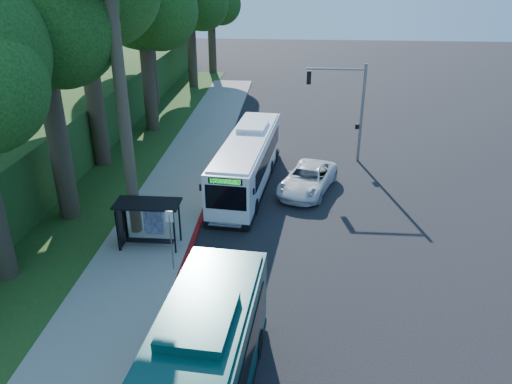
{
  "coord_description": "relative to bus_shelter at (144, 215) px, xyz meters",
  "views": [
    {
      "loc": [
        -0.01,
        -24.4,
        13.39
      ],
      "look_at": [
        -1.95,
        1.0,
        1.43
      ],
      "focal_mm": 35.0,
      "sensor_mm": 36.0,
      "label": 1
    }
  ],
  "objects": [
    {
      "name": "bus_shelter",
      "position": [
        0.0,
        0.0,
        0.0
      ],
      "size": [
        3.2,
        1.51,
        2.55
      ],
      "color": "black",
      "rests_on": "ground"
    },
    {
      "name": "grass_verge",
      "position": [
        -5.74,
        7.86,
        -1.78
      ],
      "size": [
        8.0,
        70.0,
        0.06
      ],
      "primitive_type": "cube",
      "color": "#234719",
      "rests_on": "ground"
    },
    {
      "name": "sidewalk",
      "position": [
        -0.04,
        2.86,
        -1.75
      ],
      "size": [
        4.5,
        70.0,
        0.12
      ],
      "primitive_type": "cube",
      "color": "gray",
      "rests_on": "ground"
    },
    {
      "name": "red_curb",
      "position": [
        2.26,
        -1.14,
        -1.74
      ],
      "size": [
        0.25,
        30.0,
        0.13
      ],
      "primitive_type": "cube",
      "color": "maroon",
      "rests_on": "ground"
    },
    {
      "name": "tree_2",
      "position": [
        -4.64,
        18.84,
        8.67
      ],
      "size": [
        8.82,
        8.4,
        15.12
      ],
      "color": "#382B1E",
      "rests_on": "ground"
    },
    {
      "name": "stop_sign_pole",
      "position": [
        1.86,
        -2.14,
        0.28
      ],
      "size": [
        0.35,
        0.06,
        3.17
      ],
      "color": "gray",
      "rests_on": "ground"
    },
    {
      "name": "traffic_signal_pole",
      "position": [
        11.04,
        12.86,
        2.62
      ],
      "size": [
        4.1,
        0.3,
        7.0
      ],
      "color": "gray",
      "rests_on": "ground"
    },
    {
      "name": "ground",
      "position": [
        7.26,
        2.86,
        -1.81
      ],
      "size": [
        140.0,
        140.0,
        0.0
      ],
      "primitive_type": "plane",
      "color": "black",
      "rests_on": "ground"
    },
    {
      "name": "pickup",
      "position": [
        8.3,
        7.37,
        -1.01
      ],
      "size": [
        4.32,
        6.3,
        1.6
      ],
      "primitive_type": "imported",
      "rotation": [
        0.0,
        0.0,
        -0.32
      ],
      "color": "silver",
      "rests_on": "ground"
    },
    {
      "name": "white_bus",
      "position": [
        4.46,
        7.89,
        -0.06
      ],
      "size": [
        3.74,
        12.18,
        3.57
      ],
      "rotation": [
        0.0,
        0.0,
        -0.1
      ],
      "color": "white",
      "rests_on": "ground"
    },
    {
      "name": "tree_0",
      "position": [
        -5.14,
        2.84,
        9.4
      ],
      "size": [
        8.4,
        8.0,
        15.7
      ],
      "color": "#382B1E",
      "rests_on": "ground"
    }
  ]
}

